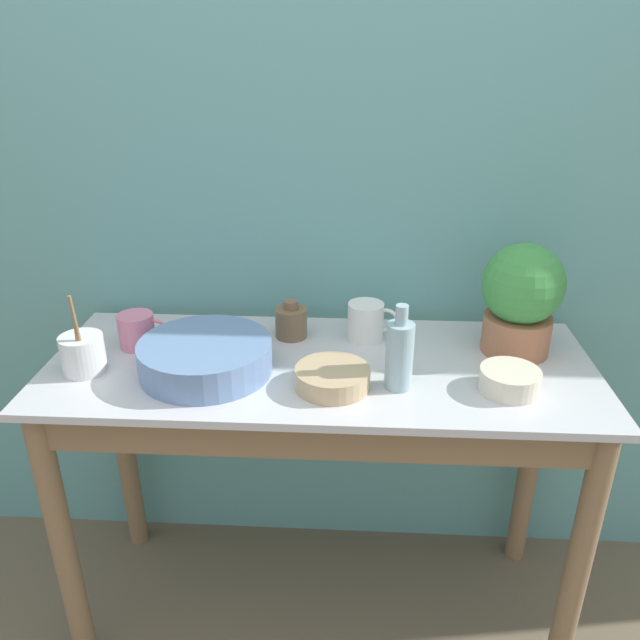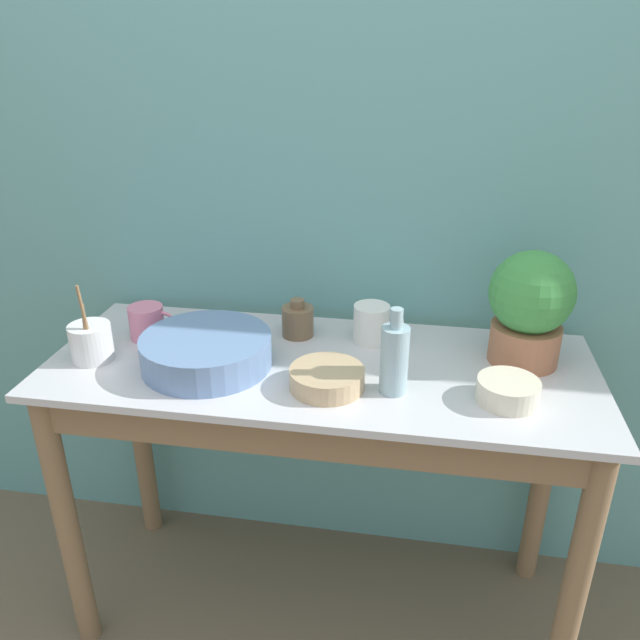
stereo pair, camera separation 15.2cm
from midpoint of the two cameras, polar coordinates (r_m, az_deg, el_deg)
The scene contains 11 objects.
wall_back at distance 1.76m, azimuth -1.91°, elevation 11.75°, with size 6.00×0.05×2.40m.
counter_table at distance 1.65m, azimuth -2.73°, elevation -9.87°, with size 1.38×0.55×0.84m.
potted_plant at distance 1.63m, azimuth 15.42°, elevation 1.98°, with size 0.21×0.21×0.29m.
bowl_wash_large at distance 1.56m, azimuth -13.20°, elevation -3.37°, with size 0.33×0.33×0.08m.
bottle_tall at distance 1.44m, azimuth 4.28°, elevation -3.19°, with size 0.06×0.06×0.21m.
bottle_short at distance 1.70m, azimuth -5.22°, elevation -0.21°, with size 0.09×0.09×0.11m.
mug_pink at distance 1.73m, azimuth -18.80°, elevation -0.97°, with size 0.13×0.09×0.09m.
mug_white at distance 1.68m, azimuth 1.69°, elevation -0.18°, with size 0.14×0.10×0.10m.
bowl_small_cream at distance 1.49m, azimuth 14.18°, elevation -5.44°, with size 0.14×0.14×0.05m.
bowl_small_tan at distance 1.46m, azimuth -1.84°, elevation -5.39°, with size 0.18×0.18×0.05m.
utensil_cup at distance 1.65m, azimuth -23.38°, elevation -2.92°, with size 0.11×0.11×0.22m.
Camera 1 is at (0.08, -1.11, 1.59)m, focal length 35.00 mm.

